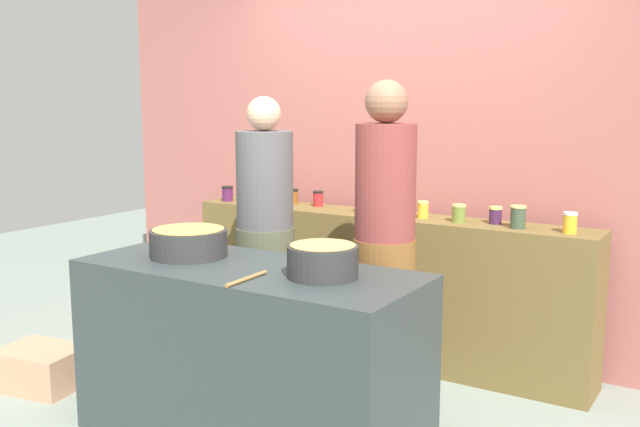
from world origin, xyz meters
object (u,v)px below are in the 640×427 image
object	(u,v)px
preserve_jar_0	(227,194)
preserve_jar_5	(363,203)
preserve_jar_1	(256,193)
preserve_jar_6	(380,207)
preserve_jar_8	(459,213)
cook_in_cap	(384,266)
cook_with_tongs	(266,253)
preserve_jar_4	(318,199)
cooking_pot_center	(323,261)
preserve_jar_7	(423,209)
preserve_jar_2	(264,193)
bread_crate	(41,368)
preserve_jar_10	(518,217)
preserve_jar_11	(570,223)
wooden_spoon	(247,279)
preserve_jar_9	(495,215)
cooking_pot_left	(189,243)

from	to	relation	value
preserve_jar_0	preserve_jar_5	world-z (taller)	preserve_jar_5
preserve_jar_1	preserve_jar_6	distance (m)	1.06
preserve_jar_1	preserve_jar_8	bearing A→B (deg)	-3.33
preserve_jar_5	cook_in_cap	distance (m)	0.97
preserve_jar_0	cook_with_tongs	size ratio (longest dim) A/B	0.06
preserve_jar_4	cooking_pot_center	xyz separation A→B (m)	(0.93, -1.44, -0.04)
preserve_jar_0	preserve_jar_7	distance (m)	1.49
preserve_jar_2	bread_crate	size ratio (longest dim) A/B	0.29
preserve_jar_5	preserve_jar_6	distance (m)	0.14
preserve_jar_2	preserve_jar_10	size ratio (longest dim) A/B	1.03
preserve_jar_6	preserve_jar_11	distance (m)	1.16
cook_with_tongs	preserve_jar_4	bearing A→B (deg)	97.68
preserve_jar_11	preserve_jar_1	bearing A→B (deg)	177.20
preserve_jar_2	preserve_jar_5	size ratio (longest dim) A/B	1.05
wooden_spoon	cook_with_tongs	distance (m)	1.10
preserve_jar_5	preserve_jar_10	bearing A→B (deg)	-1.36
preserve_jar_1	bread_crate	size ratio (longest dim) A/B	0.24
preserve_jar_9	bread_crate	distance (m)	2.81
preserve_jar_7	bread_crate	size ratio (longest dim) A/B	0.22
preserve_jar_0	wooden_spoon	world-z (taller)	preserve_jar_0
preserve_jar_10	preserve_jar_11	distance (m)	0.29
preserve_jar_7	cooking_pot_center	bearing A→B (deg)	-84.77
preserve_jar_1	preserve_jar_11	world-z (taller)	preserve_jar_11
cooking_pot_center	cook_with_tongs	world-z (taller)	cook_with_tongs
preserve_jar_6	preserve_jar_7	xyz separation A→B (m)	(0.27, 0.05, 0.00)
preserve_jar_6	cooking_pot_left	world-z (taller)	preserve_jar_6
preserve_jar_7	cooking_pot_center	xyz separation A→B (m)	(0.13, -1.38, -0.04)
preserve_jar_10	bread_crate	size ratio (longest dim) A/B	0.28
preserve_jar_1	cooking_pot_center	world-z (taller)	preserve_jar_1
preserve_jar_2	preserve_jar_8	bearing A→B (deg)	-1.70
preserve_jar_11	cooking_pot_center	world-z (taller)	preserve_jar_11
preserve_jar_4	cook_with_tongs	bearing A→B (deg)	-82.32
preserve_jar_7	preserve_jar_8	bearing A→B (deg)	-6.06
preserve_jar_4	bread_crate	distance (m)	2.03
bread_crate	preserve_jar_4	bearing A→B (deg)	59.65
preserve_jar_2	cook_with_tongs	size ratio (longest dim) A/B	0.08
preserve_jar_5	preserve_jar_7	bearing A→B (deg)	3.14
preserve_jar_0	preserve_jar_11	size ratio (longest dim) A/B	0.92
preserve_jar_5	cooking_pot_center	size ratio (longest dim) A/B	0.40
preserve_jar_11	cooking_pot_center	size ratio (longest dim) A/B	0.36
preserve_jar_9	cook_in_cap	xyz separation A→B (m)	(-0.31, -0.83, -0.18)
preserve_jar_2	preserve_jar_4	bearing A→B (deg)	6.51
preserve_jar_1	preserve_jar_10	bearing A→B (deg)	-3.32
cook_with_tongs	cook_in_cap	distance (m)	0.85
preserve_jar_4	preserve_jar_8	world-z (taller)	preserve_jar_8
preserve_jar_5	bread_crate	bearing A→B (deg)	-131.57
preserve_jar_8	preserve_jar_9	world-z (taller)	preserve_jar_8
preserve_jar_0	preserve_jar_11	world-z (taller)	preserve_jar_11
cooking_pot_center	preserve_jar_1	bearing A→B (deg)	135.23
preserve_jar_7	preserve_jar_11	size ratio (longest dim) A/B	0.90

